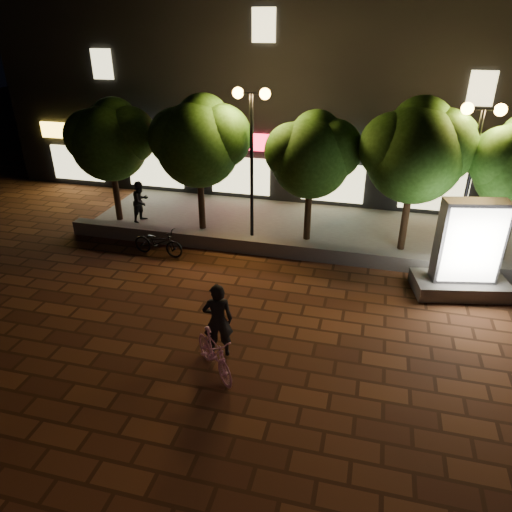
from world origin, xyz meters
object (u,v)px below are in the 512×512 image
(ad_kiosk, at_px, (466,257))
(tree_right, at_px, (418,148))
(scooter_pink, at_px, (214,353))
(pedestrian, at_px, (141,201))
(tree_far_left, at_px, (111,138))
(street_lamp_left, at_px, (252,127))
(tree_left, at_px, (200,139))
(tree_mid, at_px, (313,153))
(street_lamp_right, at_px, (477,143))
(rider, at_px, (218,320))
(scooter_parked, at_px, (158,242))

(ad_kiosk, bearing_deg, tree_right, 121.49)
(tree_right, distance_m, scooter_pink, 9.29)
(pedestrian, bearing_deg, tree_right, -76.21)
(tree_far_left, bearing_deg, street_lamp_left, -2.76)
(tree_right, xyz_separation_m, ad_kiosk, (1.56, -2.54, -2.41))
(tree_left, distance_m, scooter_pink, 8.74)
(tree_mid, xyz_separation_m, street_lamp_left, (-2.05, -0.26, 0.81))
(street_lamp_right, distance_m, rider, 9.52)
(street_lamp_left, relative_size, scooter_parked, 2.85)
(tree_left, relative_size, street_lamp_left, 0.94)
(tree_left, xyz_separation_m, tree_right, (7.30, 0.00, 0.12))
(tree_left, height_order, scooter_pink, tree_left)
(tree_far_left, relative_size, tree_mid, 1.03)
(tree_left, relative_size, tree_mid, 1.09)
(street_lamp_left, bearing_deg, tree_mid, 7.31)
(rider, height_order, pedestrian, rider)
(tree_far_left, height_order, tree_right, tree_right)
(street_lamp_right, relative_size, pedestrian, 3.09)
(rider, bearing_deg, pedestrian, -71.57)
(tree_far_left, height_order, street_lamp_left, street_lamp_left)
(tree_right, bearing_deg, street_lamp_left, -177.19)
(scooter_pink, height_order, pedestrian, pedestrian)
(tree_far_left, distance_m, scooter_pink, 10.44)
(tree_far_left, distance_m, street_lamp_right, 12.47)
(scooter_parked, height_order, pedestrian, pedestrian)
(tree_mid, height_order, scooter_parked, tree_mid)
(tree_far_left, relative_size, tree_right, 0.91)
(tree_far_left, xyz_separation_m, tree_left, (3.50, 0.00, 0.15))
(street_lamp_right, xyz_separation_m, scooter_pink, (-5.93, -7.40, -3.37))
(street_lamp_left, distance_m, scooter_pink, 8.26)
(ad_kiosk, bearing_deg, street_lamp_left, 161.75)
(tree_left, height_order, street_lamp_left, street_lamp_left)
(rider, bearing_deg, tree_far_left, -67.16)
(street_lamp_left, relative_size, pedestrian, 3.22)
(scooter_parked, distance_m, pedestrian, 3.11)
(tree_far_left, distance_m, tree_right, 10.81)
(tree_far_left, distance_m, street_lamp_left, 5.50)
(tree_far_left, relative_size, rider, 2.40)
(tree_left, bearing_deg, tree_right, 0.00)
(ad_kiosk, bearing_deg, scooter_pink, -138.78)
(street_lamp_left, height_order, rider, street_lamp_left)
(tree_left, relative_size, tree_right, 0.97)
(ad_kiosk, height_order, pedestrian, ad_kiosk)
(scooter_pink, relative_size, pedestrian, 1.08)
(tree_far_left, xyz_separation_m, scooter_pink, (6.52, -7.66, -2.77))
(tree_mid, distance_m, scooter_parked, 6.02)
(tree_right, relative_size, rider, 2.63)
(scooter_pink, bearing_deg, tree_far_left, 86.38)
(street_lamp_left, distance_m, street_lamp_right, 7.00)
(tree_left, height_order, tree_mid, tree_left)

